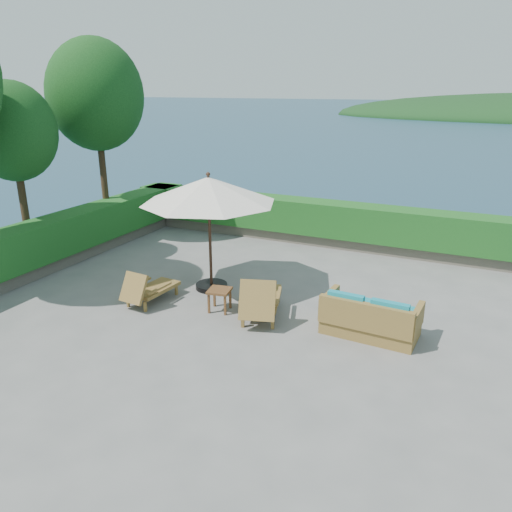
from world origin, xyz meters
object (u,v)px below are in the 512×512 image
at_px(lounge_right, 261,299).
at_px(wicker_loveseat, 370,319).
at_px(side_table, 219,293).
at_px(patio_umbrella, 209,191).
at_px(lounge_left, 148,289).

height_order(lounge_right, wicker_loveseat, lounge_right).
relative_size(side_table, wicker_loveseat, 0.29).
height_order(patio_umbrella, wicker_loveseat, patio_umbrella).
bearing_deg(side_table, patio_umbrella, 127.97).
distance_m(lounge_left, wicker_loveseat, 4.90).
distance_m(lounge_right, side_table, 0.95).
relative_size(lounge_left, wicker_loveseat, 0.78).
distance_m(patio_umbrella, lounge_left, 2.59).
relative_size(patio_umbrella, side_table, 6.12).
bearing_deg(lounge_left, lounge_right, 13.26).
distance_m(lounge_right, wicker_loveseat, 2.28).
height_order(lounge_right, side_table, lounge_right).
xyz_separation_m(lounge_left, side_table, (1.66, 0.32, 0.06)).
height_order(lounge_left, side_table, lounge_left).
distance_m(side_table, wicker_loveseat, 3.23).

